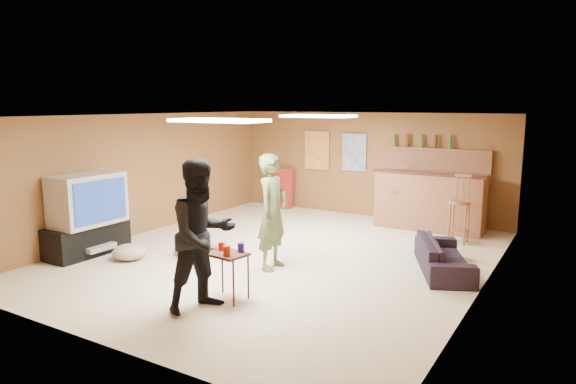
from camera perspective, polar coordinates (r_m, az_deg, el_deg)
The scene contains 32 objects.
ground at distance 8.18m, azimuth -0.73°, elevation -7.13°, with size 7.00×7.00×0.00m, color beige.
ceiling at distance 7.83m, azimuth -0.76°, elevation 8.48°, with size 6.00×7.00×0.02m, color silver.
wall_back at distance 11.03m, azimuth 8.86°, elevation 3.01°, with size 6.00×0.02×2.20m, color brown.
wall_front at distance 5.34m, azimuth -20.95°, elevation -4.74°, with size 6.00×0.02×2.20m, color brown.
wall_left at distance 9.82m, azimuth -15.82°, elevation 1.93°, with size 0.02×7.00×2.20m, color brown.
wall_right at distance 6.87m, azimuth 21.09°, elevation -1.61°, with size 0.02×7.00×2.20m, color brown.
tv_stand at distance 8.82m, azimuth -21.41°, elevation -4.87°, with size 0.55×1.30×0.50m, color black.
dvd_box at distance 8.67m, azimuth -20.47°, elevation -5.74°, with size 0.35×0.50×0.08m, color #B2B2B7.
tv_body at distance 8.63m, azimuth -21.39°, elevation -0.76°, with size 0.60×1.10×0.80m, color #B2B2B7.
tv_screen at distance 8.39m, azimuth -20.09°, elevation -0.97°, with size 0.02×0.95×0.65m, color navy.
bar_counter at distance 10.12m, azimuth 15.47°, elevation -0.98°, with size 2.00×0.60×1.10m, color brown.
bar_lip at distance 9.80m, azimuth 15.22°, elevation 1.94°, with size 2.10×0.12×0.05m, color #381911.
bar_shelf at distance 10.43m, azimuth 16.38°, elevation 4.55°, with size 2.00×0.18×0.05m, color brown.
bar_backing at distance 10.48m, azimuth 16.33°, elevation 2.93°, with size 2.00×0.14×0.60m, color brown.
poster_left at distance 11.47m, azimuth 3.24°, elevation 4.62°, with size 0.60×0.03×0.85m, color #BF3F26.
poster_right at distance 11.08m, azimuth 7.37°, elevation 4.38°, with size 0.55×0.03×0.80m, color #334C99.
folding_chair_stack at distance 11.84m, azimuth -0.59°, elevation 0.41°, with size 0.50×0.14×0.90m, color #AE2520.
ceiling_panel_front at distance 6.60m, azimuth -7.68°, elevation 7.89°, with size 1.20×0.60×0.04m, color white.
ceiling_panel_back at distance 8.87m, azimuth 3.36°, elevation 8.42°, with size 1.20×0.60×0.04m, color white.
person_olive at distance 7.39m, azimuth -1.71°, elevation -2.23°, with size 0.61×0.40×1.68m, color #586339.
person_black at distance 5.99m, azimuth -9.50°, elevation -4.80°, with size 0.86×0.67×1.77m, color black.
sofa at distance 7.71m, azimuth 16.92°, elevation -6.83°, with size 1.59×0.62×0.46m, color black.
tray_table at distance 6.40m, azimuth -6.71°, elevation -9.27°, with size 0.45×0.36×0.59m, color #381911.
cup_red_near at distance 6.43m, azimuth -7.42°, elevation -5.97°, with size 0.07×0.07×0.10m, color red.
cup_red_far at distance 6.18m, azimuth -6.81°, elevation -6.51°, with size 0.09×0.09×0.12m, color red.
cup_blue at distance 6.32m, azimuth -5.25°, elevation -6.15°, with size 0.08×0.08×0.11m, color #201595.
bar_stool_left at distance 10.14m, azimuth 11.96°, elevation -0.34°, with size 0.40×0.40×1.26m, color brown, non-canonical shape.
bar_stool_right at distance 9.28m, azimuth 18.51°, elevation -2.01°, with size 0.36×0.36×1.13m, color brown, non-canonical shape.
cushion_near_tv at distance 8.37m, azimuth -10.50°, elevation -5.98°, with size 0.57×0.57×0.26m, color gray.
cushion_mid at distance 8.70m, azimuth -8.35°, elevation -5.48°, with size 0.46×0.46×0.21m, color gray.
cushion_far at distance 8.35m, azimuth -17.19°, elevation -6.38°, with size 0.52×0.52×0.24m, color gray.
bottle_row at distance 10.49m, azimuth 14.59°, elevation 5.51°, with size 1.20×0.08×0.26m, color #3F7233, non-canonical shape.
Camera 1 is at (4.11, -6.66, 2.38)m, focal length 32.00 mm.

